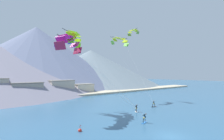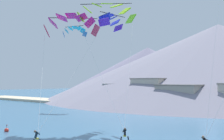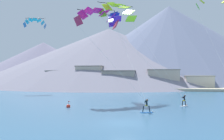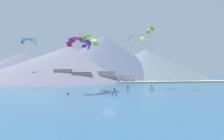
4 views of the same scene
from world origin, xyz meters
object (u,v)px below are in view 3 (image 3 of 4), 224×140
(kitesurfer_near_lead, at_px, (148,108))
(kitesurfer_near_trail, at_px, (185,103))
(parafoil_kite_mid_center, at_px, (214,1))
(parafoil_kite_near_lead, at_px, (97,16))
(parafoil_kite_distant_high_outer, at_px, (35,22))
(parafoil_kite_distant_mid_solo, at_px, (114,18))
(race_marker_buoy, at_px, (68,106))
(parafoil_kite_near_trail, at_px, (118,10))

(kitesurfer_near_lead, xyz_separation_m, kitesurfer_near_trail, (5.24, 7.00, -0.03))
(kitesurfer_near_trail, bearing_deg, kitesurfer_near_lead, -126.82)
(parafoil_kite_mid_center, bearing_deg, parafoil_kite_near_lead, -157.76)
(parafoil_kite_distant_high_outer, relative_size, parafoil_kite_distant_mid_solo, 0.88)
(parafoil_kite_distant_mid_solo, bearing_deg, parafoil_kite_mid_center, 7.48)
(kitesurfer_near_lead, xyz_separation_m, parafoil_kite_mid_center, (12.55, 20.64, 18.51))
(kitesurfer_near_lead, height_order, parafoil_kite_mid_center, parafoil_kite_mid_center)
(kitesurfer_near_trail, height_order, race_marker_buoy, kitesurfer_near_trail)
(parafoil_kite_mid_center, bearing_deg, parafoil_kite_near_trail, -165.39)
(kitesurfer_near_lead, bearing_deg, parafoil_kite_distant_mid_solo, 111.47)
(race_marker_buoy, bearing_deg, kitesurfer_near_trail, 13.55)
(kitesurfer_near_trail, height_order, parafoil_kite_near_lead, parafoil_kite_near_lead)
(parafoil_kite_mid_center, xyz_separation_m, parafoil_kite_distant_mid_solo, (-19.65, -2.58, -3.11))
(parafoil_kite_mid_center, bearing_deg, kitesurfer_near_trail, -118.17)
(parafoil_kite_near_trail, xyz_separation_m, parafoil_kite_distant_high_outer, (-24.57, 15.25, 1.59))
(parafoil_kite_near_trail, bearing_deg, parafoil_kite_distant_mid_solo, 119.82)
(parafoil_kite_distant_high_outer, bearing_deg, kitesurfer_near_trail, -34.06)
(kitesurfer_near_trail, relative_size, parafoil_kite_mid_center, 0.09)
(kitesurfer_near_trail, bearing_deg, parafoil_kite_near_lead, 161.43)
(kitesurfer_near_trail, distance_m, parafoil_kite_distant_mid_solo, 22.65)
(kitesurfer_near_lead, relative_size, parafoil_kite_distant_high_outer, 0.32)
(parafoil_kite_near_trail, height_order, parafoil_kite_mid_center, parafoil_kite_mid_center)
(kitesurfer_near_lead, bearing_deg, parafoil_kite_mid_center, 58.71)
(kitesurfer_near_trail, height_order, parafoil_kite_mid_center, parafoil_kite_mid_center)
(kitesurfer_near_trail, xyz_separation_m, parafoil_kite_near_lead, (-14.30, 4.81, 14.37))
(parafoil_kite_mid_center, relative_size, parafoil_kite_distant_high_outer, 3.41)
(kitesurfer_near_lead, bearing_deg, parafoil_kite_distant_high_outer, 134.35)
(parafoil_kite_mid_center, height_order, parafoil_kite_distant_mid_solo, parafoil_kite_mid_center)
(kitesurfer_near_lead, bearing_deg, parafoil_kite_near_lead, 127.50)
(parafoil_kite_distant_mid_solo, distance_m, race_marker_buoy, 22.22)
(parafoil_kite_distant_high_outer, relative_size, race_marker_buoy, 5.45)
(race_marker_buoy, bearing_deg, parafoil_kite_near_trail, 67.04)
(kitesurfer_near_lead, height_order, parafoil_kite_near_trail, parafoil_kite_near_trail)
(kitesurfer_near_lead, distance_m, race_marker_buoy, 11.68)
(parafoil_kite_near_lead, relative_size, parafoil_kite_distant_high_outer, 2.75)
(race_marker_buoy, bearing_deg, kitesurfer_near_lead, -15.01)
(parafoil_kite_distant_high_outer, distance_m, parafoil_kite_distant_mid_solo, 26.82)
(kitesurfer_near_trail, xyz_separation_m, parafoil_kite_distant_mid_solo, (-12.35, 11.06, 15.43))
(parafoil_kite_mid_center, distance_m, parafoil_kite_distant_mid_solo, 20.06)
(parafoil_kite_near_lead, relative_size, parafoil_kite_near_trail, 0.91)
(parafoil_kite_near_trail, bearing_deg, race_marker_buoy, -112.96)
(kitesurfer_near_lead, distance_m, parafoil_kite_distant_high_outer, 47.05)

